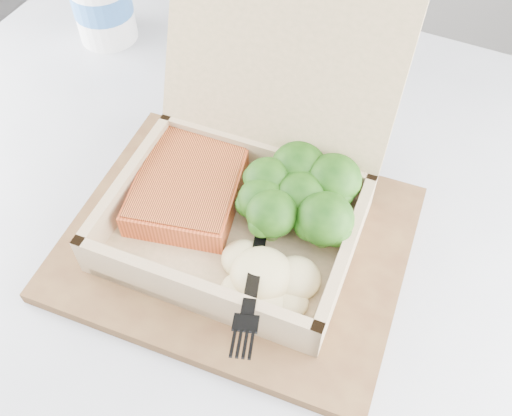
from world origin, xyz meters
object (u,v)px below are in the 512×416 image
(serving_tray, at_px, (237,242))
(takeout_container, at_px, (249,171))
(paper_cup, at_px, (102,2))
(cafe_table, at_px, (212,320))

(serving_tray, height_order, takeout_container, takeout_container)
(serving_tray, bearing_deg, paper_cup, 133.58)
(serving_tray, xyz_separation_m, takeout_container, (-0.00, 0.04, 0.06))
(cafe_table, relative_size, serving_tray, 3.05)
(takeout_container, height_order, paper_cup, takeout_container)
(takeout_container, bearing_deg, paper_cup, 144.35)
(cafe_table, relative_size, paper_cup, 9.99)
(cafe_table, distance_m, serving_tray, 0.20)
(takeout_container, relative_size, paper_cup, 2.78)
(cafe_table, height_order, takeout_container, takeout_container)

